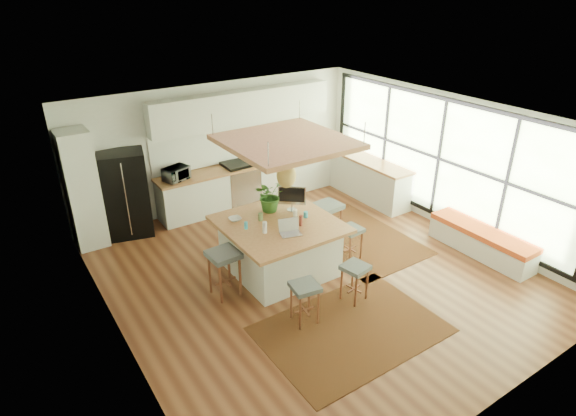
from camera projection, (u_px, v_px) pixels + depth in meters
floor at (313, 272)px, 8.35m from camera, size 7.00×7.00×0.00m
ceiling at (318, 121)px, 7.18m from camera, size 7.00×7.00×0.00m
wall_back at (219, 145)px, 10.38m from camera, size 6.50×0.00×6.50m
wall_front at (510, 317)px, 5.15m from camera, size 6.50×0.00×6.50m
wall_left at (112, 262)px, 6.14m from camera, size 0.00×7.00×7.00m
wall_right at (448, 163)px, 9.39m from camera, size 0.00×7.00×7.00m
window_wall at (448, 161)px, 9.35m from camera, size 0.10×6.20×2.60m
pantry at (82, 190)px, 8.77m from camera, size 0.55×0.60×2.25m
back_counter_base at (250, 183)px, 10.82m from camera, size 4.20×0.60×0.88m
back_counter_top at (249, 164)px, 10.62m from camera, size 4.24×0.64×0.05m
backsplash at (242, 141)px, 10.64m from camera, size 4.20×0.02×0.80m
upper_cabinets at (244, 107)px, 10.18m from camera, size 4.20×0.34×0.70m
range at (240, 183)px, 10.67m from camera, size 0.76×0.62×1.00m
right_counter_base at (364, 178)px, 11.12m from camera, size 0.60×2.50×0.88m
right_counter_top at (365, 159)px, 10.92m from camera, size 0.64×2.54×0.05m
window_bench at (481, 242)px, 8.82m from camera, size 0.52×2.00×0.50m
ceiling_panel at (286, 158)px, 7.61m from camera, size 1.86×1.86×0.80m
rug_near at (351, 329)px, 7.00m from camera, size 2.60×1.80×0.01m
rug_right at (356, 238)px, 9.43m from camera, size 1.80×2.60×0.01m
fridge at (125, 191)px, 9.24m from camera, size 0.99×0.86×1.71m
island at (279, 246)px, 8.24m from camera, size 1.85×1.85×0.93m
stool_near_left at (305, 302)px, 7.02m from camera, size 0.44×0.44×0.66m
stool_near_right at (354, 280)px, 7.51m from camera, size 0.44×0.44×0.63m
stool_right_front at (350, 241)px, 8.62m from camera, size 0.40×0.40×0.63m
stool_right_back at (328, 224)px, 9.23m from camera, size 0.50×0.50×0.78m
stool_left_side at (225, 275)px, 7.65m from camera, size 0.49×0.49×0.78m
laptop at (291, 228)px, 7.61m from camera, size 0.42×0.43×0.25m
monitor at (292, 197)px, 8.35m from camera, size 0.50×0.45×0.46m
microwave at (176, 172)px, 9.66m from camera, size 0.56×0.42×0.34m
island_plant at (270, 198)px, 8.36m from camera, size 0.66×0.70×0.46m
island_bowl at (235, 219)px, 8.09m from camera, size 0.22×0.22×0.05m
island_bottle_0 at (247, 224)px, 7.79m from camera, size 0.07×0.07×0.19m
island_bottle_1 at (263, 227)px, 7.68m from camera, size 0.07×0.07×0.19m
island_bottle_2 at (302, 221)px, 7.89m from camera, size 0.07×0.07×0.19m
island_bottle_3 at (295, 211)px, 8.21m from camera, size 0.07×0.07×0.19m
island_bottle_4 at (261, 215)px, 8.08m from camera, size 0.07×0.07×0.19m
island_bottle_5 at (307, 212)px, 8.17m from camera, size 0.07×0.07×0.19m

